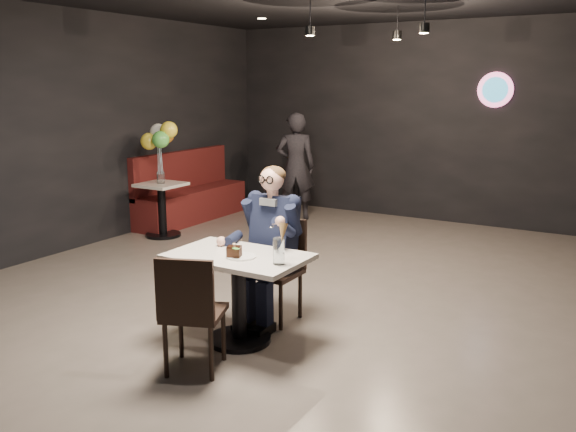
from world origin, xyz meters
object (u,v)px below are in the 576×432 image
Objects in this scene: main_table at (239,298)px; balloon_vase at (161,177)px; booth_bench at (191,186)px; chair_near at (194,310)px; chair_far at (274,271)px; seated_man at (274,243)px; side_table at (162,212)px; sundae_glass at (279,251)px; passerby at (296,166)px.

balloon_vase is (-2.96, 2.37, 0.45)m from main_table.
chair_near is at bearing -50.41° from booth_bench.
seated_man is at bearing -63.43° from chair_far.
main_table is 3.79m from side_table.
booth_bench reaches higher than chair_far.
chair_near is at bearing -44.81° from side_table.
sundae_glass is 4.96m from passerby.
passerby reaches higher than seated_man.
passerby reaches higher than balloon_vase.
chair_far is at bearing -31.63° from side_table.
booth_bench is 3.05× the size of side_table.
booth_bench reaches higher than chair_near.
seated_man is at bearing -40.90° from booth_bench.
passerby is (1.03, 1.93, 0.48)m from side_table.
seated_man reaches higher than booth_bench.
sundae_glass is at bearing -55.37° from chair_far.
seated_man is 0.67× the size of booth_bench.
chair_near is at bearing -90.00° from seated_man.
sundae_glass is (0.42, -0.06, 0.48)m from main_table.
chair_far is 0.26m from seated_man.
booth_bench is 13.40× the size of balloon_vase.
booth_bench reaches higher than balloon_vase.
balloon_vase is (-2.96, 1.82, 0.11)m from seated_man.
seated_man is 9.02× the size of balloon_vase.
main_table is 0.66× the size of passerby.
passerby is (1.33, 0.93, 0.29)m from booth_bench.
chair_near is (0.00, -1.12, 0.00)m from chair_far.
chair_far is 0.84m from sundae_glass.
seated_man reaches higher than sundae_glass.
main_table is at bearing -90.00° from chair_far.
chair_near is (0.00, -0.57, 0.09)m from main_table.
chair_near is 4.58× the size of sundae_glass.
main_table is 0.76× the size of seated_man.
main_table is 0.57m from chair_near.
sundae_glass is at bearing -8.49° from main_table.
seated_man is at bearing 68.33° from chair_near.
balloon_vase is at bearing 0.00° from side_table.
main_table is 6.89× the size of balloon_vase.
chair_near is at bearing -44.81° from balloon_vase.
chair_near reaches higher than balloon_vase.
side_table is 4.39× the size of balloon_vase.
seated_man is 3.48m from balloon_vase.
sundae_glass is at bearing 90.79° from passerby.
sundae_glass is 5.05m from booth_bench.
side_table is at bearing 148.37° from seated_man.
main_table is at bearing -45.99° from booth_bench.
side_table is 2.24m from passerby.
sundae_glass is (0.42, -0.61, 0.13)m from seated_man.
booth_bench reaches higher than side_table.
balloon_vase is at bearing 144.24° from sundae_glass.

